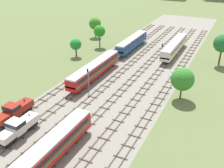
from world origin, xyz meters
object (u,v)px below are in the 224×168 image
(shunter_loco_far_left_mid, at_px, (14,110))
(signal_post_near, at_px, (162,49))
(diesel_railcar_left_far, at_px, (132,42))
(signal_post_mid, at_px, (88,77))
(passenger_coach_centre_nearest, at_px, (44,154))
(passenger_coach_centre_right_farther, at_px, (174,46))
(passenger_coach_left_midfar, at_px, (95,69))
(shunter_loco_left_near, at_px, (18,127))

(shunter_loco_far_left_mid, bearing_deg, signal_post_near, 70.27)
(diesel_railcar_left_far, bearing_deg, signal_post_mid, -85.94)
(shunter_loco_far_left_mid, distance_m, signal_post_near, 47.00)
(passenger_coach_centre_nearest, xyz_separation_m, shunter_loco_far_left_mid, (-13.60, 7.85, -0.60))
(passenger_coach_centre_nearest, height_order, passenger_coach_centre_right_farther, same)
(passenger_coach_left_midfar, distance_m, passenger_coach_centre_right_farther, 30.09)
(passenger_coach_centre_right_farther, xyz_separation_m, signal_post_near, (-2.27, -5.85, 0.47))
(passenger_coach_left_midfar, relative_size, signal_post_mid, 3.82)
(passenger_coach_centre_nearest, relative_size, signal_post_mid, 3.82)
(passenger_coach_centre_right_farther, xyz_separation_m, signal_post_mid, (-11.33, -33.85, 1.02))
(signal_post_mid, bearing_deg, shunter_loco_far_left_mid, -112.73)
(passenger_coach_centre_nearest, height_order, passenger_coach_left_midfar, same)
(passenger_coach_centre_nearest, relative_size, diesel_railcar_left_far, 1.07)
(passenger_coach_left_midfar, height_order, diesel_railcar_left_far, same)
(signal_post_near, distance_m, signal_post_mid, 29.43)
(passenger_coach_centre_nearest, relative_size, signal_post_near, 4.57)
(passenger_coach_centre_nearest, height_order, signal_post_mid, signal_post_mid)
(passenger_coach_centre_nearest, bearing_deg, passenger_coach_left_midfar, 106.26)
(shunter_loco_far_left_mid, xyz_separation_m, diesel_railcar_left_far, (4.53, 48.15, 0.59))
(shunter_loco_far_left_mid, distance_m, diesel_railcar_left_far, 48.37)
(passenger_coach_left_midfar, bearing_deg, diesel_railcar_left_far, 90.00)
(passenger_coach_left_midfar, height_order, passenger_coach_centre_right_farther, same)
(passenger_coach_centre_nearest, bearing_deg, signal_post_mid, 105.76)
(shunter_loco_left_near, xyz_separation_m, diesel_railcar_left_far, (-0.00, 51.84, 0.59))
(shunter_loco_left_near, height_order, passenger_coach_centre_right_farther, passenger_coach_centre_right_farther)
(shunter_loco_left_near, distance_m, signal_post_near, 49.24)
(shunter_loco_far_left_mid, distance_m, passenger_coach_centre_right_farther, 53.26)
(passenger_coach_left_midfar, height_order, signal_post_mid, signal_post_mid)
(diesel_railcar_left_far, bearing_deg, passenger_coach_left_midfar, -90.00)
(shunter_loco_left_near, height_order, diesel_railcar_left_far, diesel_railcar_left_far)
(diesel_railcar_left_far, xyz_separation_m, signal_post_near, (11.33, -3.92, 0.49))
(passenger_coach_centre_right_farther, bearing_deg, passenger_coach_centre_nearest, -94.47)
(passenger_coach_centre_nearest, distance_m, shunter_loco_left_near, 9.99)
(signal_post_near, bearing_deg, signal_post_mid, -107.94)
(shunter_loco_left_near, height_order, passenger_coach_left_midfar, passenger_coach_left_midfar)
(shunter_loco_far_left_mid, distance_m, passenger_coach_left_midfar, 23.67)
(passenger_coach_centre_nearest, distance_m, shunter_loco_far_left_mid, 15.71)
(shunter_loco_left_near, distance_m, signal_post_mid, 20.11)
(passenger_coach_centre_nearest, xyz_separation_m, passenger_coach_centre_right_farther, (4.53, 57.93, 0.00))
(shunter_loco_left_near, height_order, signal_post_mid, signal_post_mid)
(diesel_railcar_left_far, bearing_deg, signal_post_near, -19.10)
(passenger_coach_left_midfar, relative_size, diesel_railcar_left_far, 1.07)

